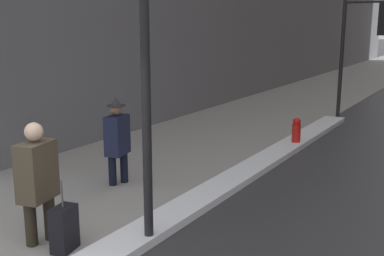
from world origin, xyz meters
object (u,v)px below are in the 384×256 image
Objects in this scene: traffic_light_near at (368,33)px; fire_hydrant at (296,133)px; pedestrian_in_fedora at (117,138)px; pedestrian_nearside at (37,178)px; rolling_suitcase at (64,229)px.

fire_hydrant is at bearing -97.90° from traffic_light_near.
traffic_light_near is 2.26× the size of pedestrian_in_fedora.
rolling_suitcase is (0.45, -0.01, -0.60)m from pedestrian_nearside.
traffic_light_near is 8.39m from pedestrian_in_fedora.
rolling_suitcase is at bearing 76.36° from pedestrian_nearside.
pedestrian_nearside is 1.04× the size of pedestrian_in_fedora.
rolling_suitcase reaches higher than fire_hydrant.
traffic_light_near is 3.73× the size of rolling_suitcase.
fire_hydrant is (0.68, 6.56, 0.04)m from rolling_suitcase.
traffic_light_near is 2.17× the size of pedestrian_nearside.
pedestrian_nearside is (-1.79, -10.19, -1.65)m from traffic_light_near.
pedestrian_in_fedora is 4.60m from fire_hydrant.
pedestrian_nearside is at bearing -99.76° from fire_hydrant.
pedestrian_nearside is 0.75m from rolling_suitcase.
traffic_light_near is at bearing 79.67° from fire_hydrant.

